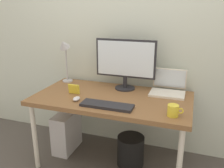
% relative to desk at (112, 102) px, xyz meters
% --- Properties ---
extents(ground_plane, '(6.00, 6.00, 0.00)m').
position_rel_desk_xyz_m(ground_plane, '(0.00, 0.00, -0.64)').
color(ground_plane, '#4C4742').
extents(back_wall, '(4.40, 0.04, 2.60)m').
position_rel_desk_xyz_m(back_wall, '(0.00, 0.44, 0.66)').
color(back_wall, silver).
rests_on(back_wall, ground_plane).
extents(desk, '(1.43, 0.76, 0.70)m').
position_rel_desk_xyz_m(desk, '(0.00, 0.00, 0.00)').
color(desk, brown).
rests_on(desk, ground_plane).
extents(monitor, '(0.59, 0.20, 0.49)m').
position_rel_desk_xyz_m(monitor, '(0.05, 0.25, 0.34)').
color(monitor, '#232328').
rests_on(monitor, desk).
extents(laptop, '(0.32, 0.28, 0.23)m').
position_rel_desk_xyz_m(laptop, '(0.48, 0.27, 0.11)').
color(laptop, silver).
rests_on(laptop, desk).
extents(desk_lamp, '(0.11, 0.16, 0.48)m').
position_rel_desk_xyz_m(desk_lamp, '(-0.62, 0.25, 0.40)').
color(desk_lamp, '#B2B2B7').
rests_on(desk_lamp, desk).
extents(keyboard, '(0.44, 0.14, 0.02)m').
position_rel_desk_xyz_m(keyboard, '(0.04, -0.24, 0.07)').
color(keyboard, '#232328').
rests_on(keyboard, desk).
extents(mouse, '(0.06, 0.09, 0.03)m').
position_rel_desk_xyz_m(mouse, '(-0.26, -0.20, 0.07)').
color(mouse, silver).
rests_on(mouse, desk).
extents(coffee_mug, '(0.12, 0.09, 0.09)m').
position_rel_desk_xyz_m(coffee_mug, '(0.57, -0.24, 0.10)').
color(coffee_mug, yellow).
rests_on(coffee_mug, desk).
extents(photo_frame, '(0.11, 0.03, 0.09)m').
position_rel_desk_xyz_m(photo_frame, '(-0.36, -0.05, 0.11)').
color(photo_frame, yellow).
rests_on(photo_frame, desk).
extents(computer_tower, '(0.18, 0.36, 0.42)m').
position_rel_desk_xyz_m(computer_tower, '(-0.54, 0.05, -0.43)').
color(computer_tower, silver).
rests_on(computer_tower, ground_plane).
extents(wastebasket, '(0.26, 0.26, 0.30)m').
position_rel_desk_xyz_m(wastebasket, '(0.19, 0.02, -0.49)').
color(wastebasket, black).
rests_on(wastebasket, ground_plane).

